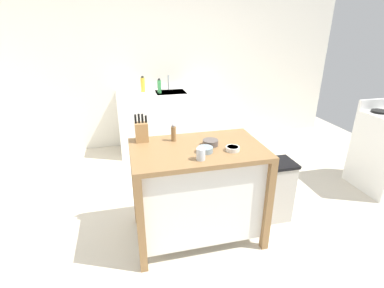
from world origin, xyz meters
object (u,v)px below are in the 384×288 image
pepper_grinder (174,133)px  trash_bin (273,190)px  knife_block (142,131)px  bottle_spray_cleaner (143,85)px  bowl_ceramic_wide (210,142)px  sink_faucet (169,83)px  bottle_dish_soap (159,86)px  bowl_stoneware_deep (233,148)px  drinking_cup (201,154)px  bowl_ceramic_small (205,149)px  kitchen_island (197,188)px

pepper_grinder → trash_bin: size_ratio=0.25×
knife_block → bottle_spray_cleaner: (0.18, 1.92, 0.04)m
bowl_ceramic_wide → pepper_grinder: 0.34m
sink_faucet → bottle_dish_soap: (-0.17, -0.20, -0.01)m
pepper_grinder → bottle_dish_soap: bottle_dish_soap is taller
bowl_stoneware_deep → drinking_cup: size_ratio=1.23×
trash_bin → bottle_spray_cleaner: bottle_spray_cleaner is taller
bowl_ceramic_small → bowl_stoneware_deep: bowl_ceramic_small is taller
kitchen_island → drinking_cup: size_ratio=12.10×
knife_block → sink_faucet: size_ratio=1.14×
trash_bin → bottle_spray_cleaner: 2.46m
trash_bin → bottle_dish_soap: size_ratio=2.98×
bowl_ceramic_wide → bottle_dish_soap: bottle_dish_soap is taller
bowl_stoneware_deep → sink_faucet: 2.36m
bowl_ceramic_wide → trash_bin: 0.91m
pepper_grinder → sink_faucet: (0.30, 2.03, 0.06)m
bowl_stoneware_deep → drinking_cup: (-0.30, -0.10, 0.03)m
bottle_spray_cleaner → trash_bin: bearing=-63.2°
bowl_stoneware_deep → bottle_dish_soap: (-0.30, 2.15, 0.10)m
bowl_ceramic_wide → drinking_cup: size_ratio=1.43×
bowl_ceramic_small → kitchen_island: bearing=107.7°
kitchen_island → pepper_grinder: (-0.17, 0.20, 0.47)m
bowl_stoneware_deep → sink_faucet: size_ratio=0.52×
drinking_cup → bottle_dish_soap: (0.00, 2.25, 0.07)m
knife_block → bowl_stoneware_deep: 0.80m
bowl_stoneware_deep → sink_faucet: bearing=93.1°
trash_bin → pepper_grinder: bearing=172.4°
kitchen_island → bowl_ceramic_wide: size_ratio=8.44×
drinking_cup → bowl_stoneware_deep: bearing=18.7°
kitchen_island → knife_block: knife_block is taller
knife_block → pepper_grinder: 0.28m
bowl_stoneware_deep → sink_faucet: (-0.13, 2.35, 0.11)m
bowl_ceramic_small → drinking_cup: (-0.07, -0.13, 0.02)m
bowl_stoneware_deep → kitchen_island: bearing=153.1°
drinking_cup → pepper_grinder: size_ratio=0.59×
sink_faucet → bottle_dish_soap: 0.27m
kitchen_island → bottle_spray_cleaner: (-0.26, 2.17, 0.52)m
bowl_ceramic_wide → sink_faucet: 2.20m
bottle_spray_cleaner → bottle_dish_soap: bearing=-34.1°
kitchen_island → drinking_cup: (-0.04, -0.23, 0.44)m
bowl_ceramic_small → bottle_spray_cleaner: (-0.29, 2.28, 0.11)m
knife_block → trash_bin: knife_block is taller
pepper_grinder → kitchen_island: bearing=-49.4°
sink_faucet → bowl_ceramic_small: bearing=-92.4°
trash_bin → bottle_spray_cleaner: bearing=116.8°
kitchen_island → bottle_dish_soap: bottle_dish_soap is taller
pepper_grinder → trash_bin: pepper_grinder is taller
bowl_ceramic_wide → bowl_ceramic_small: bearing=-123.5°
bowl_stoneware_deep → trash_bin: 0.83m
knife_block → trash_bin: 1.42m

